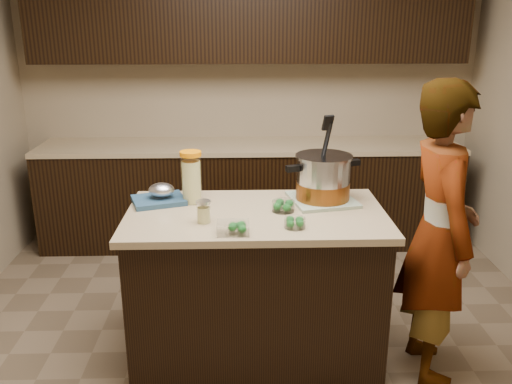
{
  "coord_description": "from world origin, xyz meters",
  "views": [
    {
      "loc": [
        -0.09,
        -2.86,
        1.96
      ],
      "look_at": [
        0.0,
        0.0,
        1.02
      ],
      "focal_mm": 38.0,
      "sensor_mm": 36.0,
      "label": 1
    }
  ],
  "objects_px": {
    "stock_pot": "(323,180)",
    "island": "(256,284)",
    "lemonade_pitcher": "(191,179)",
    "person": "(439,235)"
  },
  "relations": [
    {
      "from": "stock_pot",
      "to": "island",
      "type": "bearing_deg",
      "value": -174.25
    },
    {
      "from": "island",
      "to": "lemonade_pitcher",
      "type": "xyz_separation_m",
      "value": [
        -0.37,
        0.18,
        0.59
      ]
    },
    {
      "from": "island",
      "to": "lemonade_pitcher",
      "type": "height_order",
      "value": "lemonade_pitcher"
    },
    {
      "from": "lemonade_pitcher",
      "to": "person",
      "type": "xyz_separation_m",
      "value": [
        1.35,
        -0.38,
        -0.21
      ]
    },
    {
      "from": "island",
      "to": "stock_pot",
      "type": "distance_m",
      "value": 0.73
    },
    {
      "from": "island",
      "to": "stock_pot",
      "type": "relative_size",
      "value": 3.06
    },
    {
      "from": "island",
      "to": "lemonade_pitcher",
      "type": "relative_size",
      "value": 4.8
    },
    {
      "from": "island",
      "to": "lemonade_pitcher",
      "type": "distance_m",
      "value": 0.72
    },
    {
      "from": "lemonade_pitcher",
      "to": "person",
      "type": "relative_size",
      "value": 0.18
    },
    {
      "from": "island",
      "to": "stock_pot",
      "type": "height_order",
      "value": "stock_pot"
    }
  ]
}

